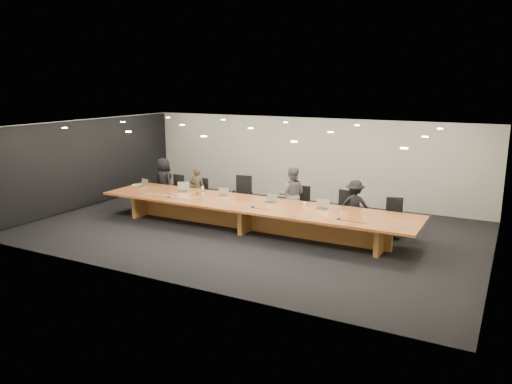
% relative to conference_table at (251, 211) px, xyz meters
% --- Properties ---
extents(ground, '(12.00, 12.00, 0.00)m').
position_rel_conference_table_xyz_m(ground, '(0.00, 0.00, -0.52)').
color(ground, black).
rests_on(ground, ground).
extents(back_wall, '(12.00, 0.02, 2.80)m').
position_rel_conference_table_xyz_m(back_wall, '(0.00, 4.00, 0.88)').
color(back_wall, beige).
rests_on(back_wall, ground).
extents(left_wall_panel, '(0.08, 7.84, 2.74)m').
position_rel_conference_table_xyz_m(left_wall_panel, '(-5.94, 0.00, 0.85)').
color(left_wall_panel, black).
rests_on(left_wall_panel, ground).
extents(conference_table, '(9.00, 1.80, 0.75)m').
position_rel_conference_table_xyz_m(conference_table, '(0.00, 0.00, 0.00)').
color(conference_table, brown).
rests_on(conference_table, ground).
extents(chair_far_left, '(0.57, 0.57, 1.02)m').
position_rel_conference_table_xyz_m(chair_far_left, '(-3.47, 1.21, -0.01)').
color(chair_far_left, black).
rests_on(chair_far_left, ground).
extents(chair_left, '(0.56, 0.56, 0.99)m').
position_rel_conference_table_xyz_m(chair_left, '(-2.56, 1.26, -0.02)').
color(chair_left, black).
rests_on(chair_left, ground).
extents(chair_mid_left, '(0.68, 0.68, 1.19)m').
position_rel_conference_table_xyz_m(chair_mid_left, '(-1.05, 1.30, 0.08)').
color(chair_mid_left, black).
rests_on(chair_mid_left, ground).
extents(chair_mid_right, '(0.62, 0.62, 1.06)m').
position_rel_conference_table_xyz_m(chair_mid_right, '(0.91, 1.31, 0.01)').
color(chair_mid_right, black).
rests_on(chair_mid_right, ground).
extents(chair_right, '(0.62, 0.62, 1.09)m').
position_rel_conference_table_xyz_m(chair_right, '(2.21, 1.18, 0.03)').
color(chair_right, black).
rests_on(chair_right, ground).
extents(chair_far_right, '(0.65, 0.65, 1.03)m').
position_rel_conference_table_xyz_m(chair_far_right, '(3.59, 1.21, -0.01)').
color(chair_far_right, black).
rests_on(chair_far_right, ground).
extents(person_a, '(0.85, 0.67, 1.54)m').
position_rel_conference_table_xyz_m(person_a, '(-3.89, 1.21, 0.25)').
color(person_a, black).
rests_on(person_a, ground).
extents(person_b, '(0.57, 0.47, 1.35)m').
position_rel_conference_table_xyz_m(person_b, '(-2.56, 1.17, 0.15)').
color(person_b, '#352A1C').
rests_on(person_b, ground).
extents(person_c, '(0.93, 0.82, 1.62)m').
position_rel_conference_table_xyz_m(person_c, '(0.67, 1.21, 0.29)').
color(person_c, '#505052').
rests_on(person_c, ground).
extents(person_d, '(1.00, 0.72, 1.39)m').
position_rel_conference_table_xyz_m(person_d, '(2.51, 1.26, 0.18)').
color(person_d, black).
rests_on(person_d, ground).
extents(laptop_a, '(0.35, 0.29, 0.24)m').
position_rel_conference_table_xyz_m(laptop_a, '(-4.08, 0.34, 0.35)').
color(laptop_a, '#C1B494').
rests_on(laptop_a, conference_table).
extents(laptop_b, '(0.43, 0.38, 0.28)m').
position_rel_conference_table_xyz_m(laptop_b, '(-2.49, 0.31, 0.37)').
color(laptop_b, tan).
rests_on(laptop_b, conference_table).
extents(laptop_c, '(0.34, 0.30, 0.23)m').
position_rel_conference_table_xyz_m(laptop_c, '(-1.13, 0.40, 0.34)').
color(laptop_c, tan).
rests_on(laptop_c, conference_table).
extents(laptop_d, '(0.33, 0.26, 0.24)m').
position_rel_conference_table_xyz_m(laptop_d, '(0.42, 0.29, 0.35)').
color(laptop_d, tan).
rests_on(laptop_d, conference_table).
extents(laptop_e, '(0.37, 0.30, 0.26)m').
position_rel_conference_table_xyz_m(laptop_e, '(1.93, 0.29, 0.36)').
color(laptop_e, '#B7A98C').
rests_on(laptop_e, conference_table).
extents(water_bottle, '(0.09, 0.09, 0.25)m').
position_rel_conference_table_xyz_m(water_bottle, '(-1.70, 0.21, 0.35)').
color(water_bottle, silver).
rests_on(water_bottle, conference_table).
extents(amber_mug, '(0.09, 0.09, 0.09)m').
position_rel_conference_table_xyz_m(amber_mug, '(-1.84, 0.15, 0.28)').
color(amber_mug, brown).
rests_on(amber_mug, conference_table).
extents(paper_cup_near, '(0.10, 0.10, 0.10)m').
position_rel_conference_table_xyz_m(paper_cup_near, '(1.40, 0.41, 0.28)').
color(paper_cup_near, white).
rests_on(paper_cup_near, conference_table).
extents(paper_cup_far, '(0.09, 0.09, 0.08)m').
position_rel_conference_table_xyz_m(paper_cup_far, '(2.52, 0.06, 0.27)').
color(paper_cup_far, silver).
rests_on(paper_cup_far, conference_table).
extents(notepad, '(0.32, 0.29, 0.02)m').
position_rel_conference_table_xyz_m(notepad, '(-4.35, 0.40, 0.24)').
color(notepad, white).
rests_on(notepad, conference_table).
extents(lime_gadget, '(0.16, 0.10, 0.02)m').
position_rel_conference_table_xyz_m(lime_gadget, '(-4.33, 0.39, 0.26)').
color(lime_gadget, '#5DC233').
rests_on(lime_gadget, notepad).
extents(av_box, '(0.23, 0.21, 0.03)m').
position_rel_conference_table_xyz_m(av_box, '(-3.44, -0.45, 0.24)').
color(av_box, '#ABABB0').
rests_on(av_box, conference_table).
extents(mic_left, '(0.13, 0.13, 0.03)m').
position_rel_conference_table_xyz_m(mic_left, '(-2.40, -0.48, 0.25)').
color(mic_left, black).
rests_on(mic_left, conference_table).
extents(mic_center, '(0.12, 0.12, 0.03)m').
position_rel_conference_table_xyz_m(mic_center, '(0.25, -0.36, 0.24)').
color(mic_center, black).
rests_on(mic_center, conference_table).
extents(mic_right, '(0.11, 0.11, 0.03)m').
position_rel_conference_table_xyz_m(mic_right, '(2.63, -0.44, 0.24)').
color(mic_right, black).
rests_on(mic_right, conference_table).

